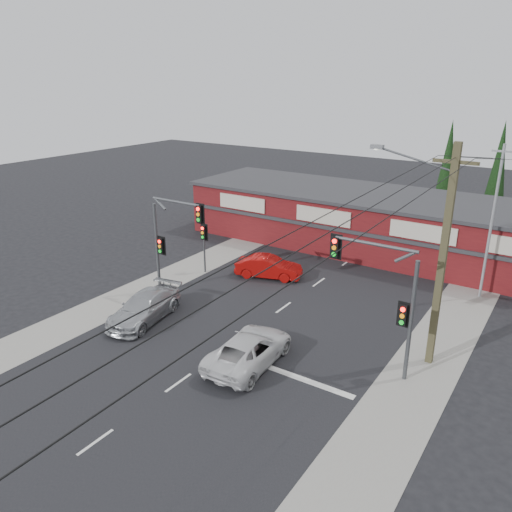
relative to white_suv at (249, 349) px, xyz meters
The scene contains 18 objects.
ground 2.47m from the white_suv, 134.19° to the left, with size 120.00×120.00×0.00m, color black.
road_strip 6.93m from the white_suv, 103.83° to the left, with size 14.00×70.00×0.01m, color black.
verge_left 12.18m from the white_suv, 146.59° to the left, with size 3.00×70.00×0.02m, color gray.
verge_right 9.61m from the white_suv, 44.34° to the left, with size 3.00×70.00×0.02m, color gray.
stop_line 1.99m from the white_suv, ahead, with size 6.50×0.35×0.01m, color silver.
white_suv is the anchor object (origin of this frame).
silver_suv 7.14m from the white_suv, behind, with size 2.05×5.05×1.47m, color #AEB1B3.
red_sedan 10.48m from the white_suv, 117.35° to the left, with size 1.49×4.29×1.41m, color #A20C0A.
lane_dashes 12.66m from the white_suv, 97.49° to the left, with size 0.12×59.27×0.01m.
shop_building 18.92m from the white_suv, 98.05° to the left, with size 27.30×8.40×4.22m.
conifer_near 26.20m from the white_suv, 85.88° to the left, with size 1.80×1.80×9.25m.
conifer_far 28.61m from the white_suv, 79.06° to the left, with size 1.80×1.80×9.25m.
traffic_mast_left 9.45m from the white_suv, 155.39° to the left, with size 3.77×0.27×5.97m.
traffic_mast_right 6.70m from the white_suv, 27.36° to the left, with size 3.96×0.27×5.97m.
pedestal_signal 11.85m from the white_suv, 138.97° to the left, with size 0.55×0.27×3.38m.
utility_pole 9.43m from the white_suv, 34.88° to the left, with size 4.38×0.59×10.00m.
steel_pole 16.05m from the white_suv, 61.77° to the left, with size 1.20×0.16×9.00m.
power_lines 10.79m from the white_suv, ahead, with size 2.01×29.00×1.22m.
Camera 1 is at (12.91, -18.09, 12.45)m, focal length 35.00 mm.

